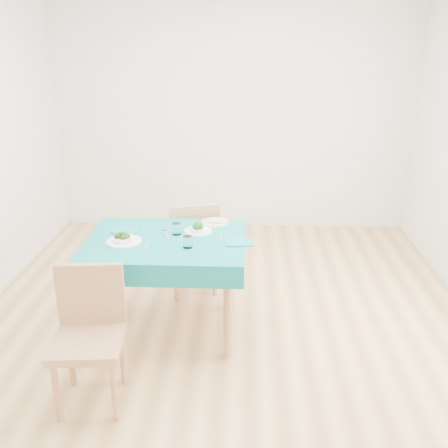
{
  "coord_description": "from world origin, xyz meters",
  "views": [
    {
      "loc": [
        0.15,
        -3.39,
        2.12
      ],
      "look_at": [
        0.0,
        0.0,
        0.85
      ],
      "focal_mm": 40.0,
      "sensor_mm": 36.0,
      "label": 1
    }
  ],
  "objects_px": {
    "table": "(167,286)",
    "chair_near": "(87,330)",
    "bowl_far": "(198,228)",
    "side_plate": "(215,222)",
    "bowl_near": "(124,237)",
    "chair_far": "(191,235)"
  },
  "relations": [
    {
      "from": "chair_far",
      "to": "side_plate",
      "type": "relative_size",
      "value": 4.69
    },
    {
      "from": "bowl_near",
      "to": "side_plate",
      "type": "relative_size",
      "value": 1.13
    },
    {
      "from": "bowl_far",
      "to": "side_plate",
      "type": "relative_size",
      "value": 0.93
    },
    {
      "from": "bowl_near",
      "to": "bowl_far",
      "type": "distance_m",
      "value": 0.55
    },
    {
      "from": "chair_near",
      "to": "side_plate",
      "type": "bearing_deg",
      "value": 54.45
    },
    {
      "from": "bowl_near",
      "to": "bowl_far",
      "type": "height_order",
      "value": "bowl_near"
    },
    {
      "from": "bowl_far",
      "to": "side_plate",
      "type": "xyz_separation_m",
      "value": [
        0.11,
        0.2,
        -0.03
      ]
    },
    {
      "from": "table",
      "to": "side_plate",
      "type": "relative_size",
      "value": 5.12
    },
    {
      "from": "chair_near",
      "to": "chair_far",
      "type": "height_order",
      "value": "chair_far"
    },
    {
      "from": "side_plate",
      "to": "bowl_far",
      "type": "bearing_deg",
      "value": -119.83
    },
    {
      "from": "chair_far",
      "to": "bowl_near",
      "type": "relative_size",
      "value": 4.16
    },
    {
      "from": "table",
      "to": "bowl_far",
      "type": "bearing_deg",
      "value": 34.79
    },
    {
      "from": "bowl_near",
      "to": "table",
      "type": "bearing_deg",
      "value": 12.83
    },
    {
      "from": "table",
      "to": "bowl_near",
      "type": "distance_m",
      "value": 0.51
    },
    {
      "from": "table",
      "to": "chair_near",
      "type": "bearing_deg",
      "value": -113.15
    },
    {
      "from": "bowl_far",
      "to": "chair_near",
      "type": "bearing_deg",
      "value": -120.49
    },
    {
      "from": "table",
      "to": "chair_near",
      "type": "relative_size",
      "value": 1.1
    },
    {
      "from": "chair_far",
      "to": "side_plate",
      "type": "bearing_deg",
      "value": 108.07
    },
    {
      "from": "chair_near",
      "to": "bowl_far",
      "type": "bearing_deg",
      "value": 54.34
    },
    {
      "from": "table",
      "to": "chair_far",
      "type": "bearing_deg",
      "value": 80.93
    },
    {
      "from": "side_plate",
      "to": "chair_far",
      "type": "bearing_deg",
      "value": 124.38
    },
    {
      "from": "chair_near",
      "to": "side_plate",
      "type": "xyz_separation_m",
      "value": [
        0.69,
        1.17,
        0.25
      ]
    }
  ]
}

